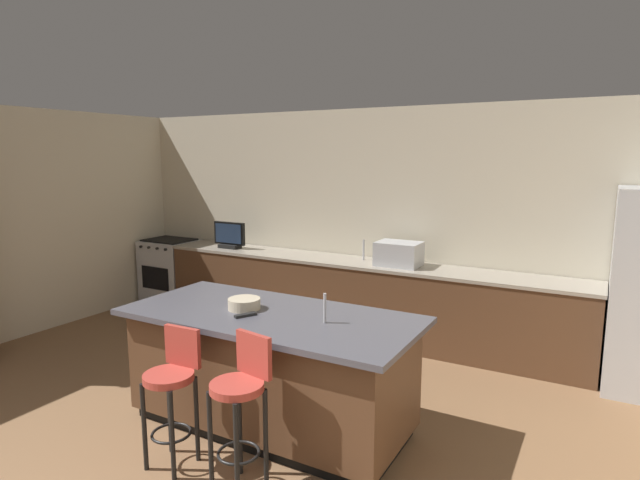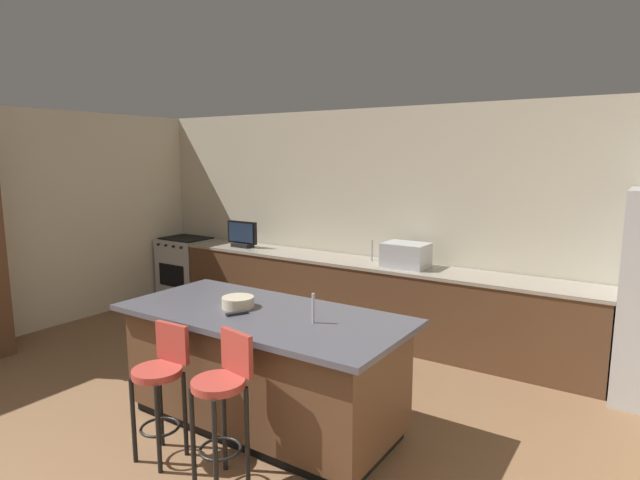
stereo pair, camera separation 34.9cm
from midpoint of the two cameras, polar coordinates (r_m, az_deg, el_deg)
name	(u,v)px [view 2 (the right image)]	position (r m, az deg, el deg)	size (l,w,h in m)	color
wall_back	(384,221)	(6.29, 8.64, 2.04)	(7.44, 0.12, 2.67)	beige
wall_left	(15,223)	(6.93, -29.35, 1.60)	(0.12, 5.49, 2.67)	beige
counter_back	(362,299)	(6.17, 6.31, -6.45)	(5.20, 0.62, 0.90)	brown
kitchen_island	(263,367)	(4.20, -3.89, -13.82)	(2.30, 1.06, 0.92)	black
range_oven	(187,268)	(7.92, -13.19, -3.05)	(0.73, 0.63, 0.92)	#B7BABF
microwave	(406,255)	(5.82, 11.14, -1.64)	(0.48, 0.36, 0.27)	#B7BABF
tv_monitor	(242,235)	(6.99, -7.16, 0.52)	(0.48, 0.16, 0.35)	black
sink_faucet_back	(372,250)	(6.10, 7.36, -1.16)	(0.02, 0.02, 0.24)	#B2B2B7
sink_faucet_island	(313,308)	(3.75, 1.94, -7.53)	(0.02, 0.02, 0.22)	#B2B2B7
bar_stool_left	(161,381)	(3.85, -14.52, -14.82)	(0.34, 0.34, 0.95)	#B23D33
bar_stool_right	(223,396)	(3.46, -7.69, -16.68)	(0.34, 0.36, 1.00)	#B23D33
fruit_bowl	(238,302)	(4.16, -6.65, -6.83)	(0.25, 0.25, 0.09)	beige
cell_phone	(242,306)	(4.20, -6.24, -7.22)	(0.07, 0.15, 0.01)	black
tv_remote	(237,313)	(3.99, -6.65, -8.05)	(0.04, 0.17, 0.02)	black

